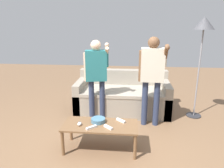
# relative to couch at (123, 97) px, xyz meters

# --- Properties ---
(ground_plane) EXTENTS (12.00, 12.00, 0.00)m
(ground_plane) POSITION_rel_couch_xyz_m (-0.20, -1.39, -0.29)
(ground_plane) COLOR brown
(couch) EXTENTS (1.85, 0.89, 0.80)m
(couch) POSITION_rel_couch_xyz_m (0.00, 0.00, 0.00)
(couch) COLOR #9E9384
(couch) RESTS_ON ground
(coffee_table) EXTENTS (1.05, 0.47, 0.39)m
(coffee_table) POSITION_rel_couch_xyz_m (-0.25, -1.44, 0.05)
(coffee_table) COLOR brown
(coffee_table) RESTS_ON ground
(snack_bowl) EXTENTS (0.20, 0.20, 0.06)m
(snack_bowl) POSITION_rel_couch_xyz_m (-0.29, -1.37, 0.13)
(snack_bowl) COLOR teal
(snack_bowl) RESTS_ON coffee_table
(game_remote_nunchuk) EXTENTS (0.06, 0.09, 0.05)m
(game_remote_nunchuk) POSITION_rel_couch_xyz_m (-0.53, -1.49, 0.12)
(game_remote_nunchuk) COLOR white
(game_remote_nunchuk) RESTS_ON coffee_table
(floor_lamp) EXTENTS (0.37, 0.37, 1.87)m
(floor_lamp) POSITION_rel_couch_xyz_m (1.41, -0.15, 1.35)
(floor_lamp) COLOR #2D2D33
(floor_lamp) RESTS_ON ground
(player_left) EXTENTS (0.46, 0.29, 1.49)m
(player_left) POSITION_rel_couch_xyz_m (-0.45, -0.50, 0.64)
(player_left) COLOR #2D3856
(player_left) RESTS_ON ground
(player_right) EXTENTS (0.46, 0.37, 1.55)m
(player_right) POSITION_rel_couch_xyz_m (0.52, -0.60, 0.68)
(player_right) COLOR #2D3856
(player_right) RESTS_ON ground
(game_remote_wand_near) EXTENTS (0.14, 0.13, 0.03)m
(game_remote_wand_near) POSITION_rel_couch_xyz_m (0.04, -1.32, 0.11)
(game_remote_wand_near) COLOR white
(game_remote_wand_near) RESTS_ON coffee_table
(game_remote_wand_far) EXTENTS (0.13, 0.12, 0.03)m
(game_remote_wand_far) POSITION_rel_couch_xyz_m (-0.12, -1.54, 0.11)
(game_remote_wand_far) COLOR white
(game_remote_wand_far) RESTS_ON coffee_table
(game_remote_wand_spare) EXTENTS (0.14, 0.13, 0.03)m
(game_remote_wand_spare) POSITION_rel_couch_xyz_m (-0.35, -1.57, 0.11)
(game_remote_wand_spare) COLOR white
(game_remote_wand_spare) RESTS_ON coffee_table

